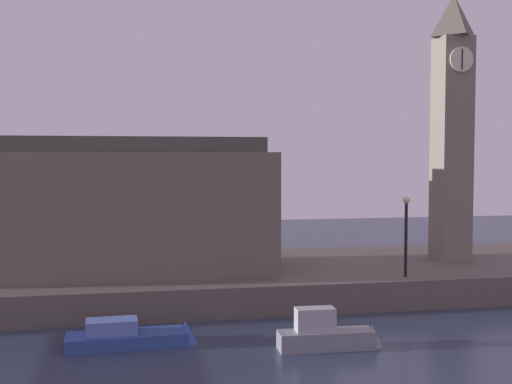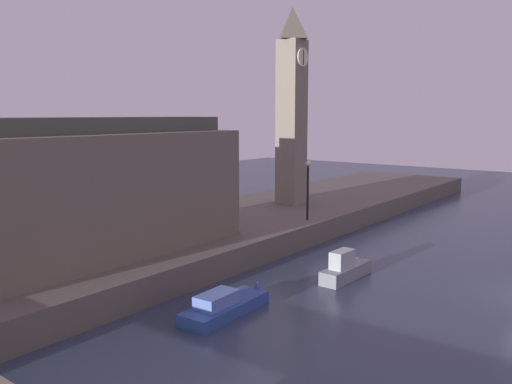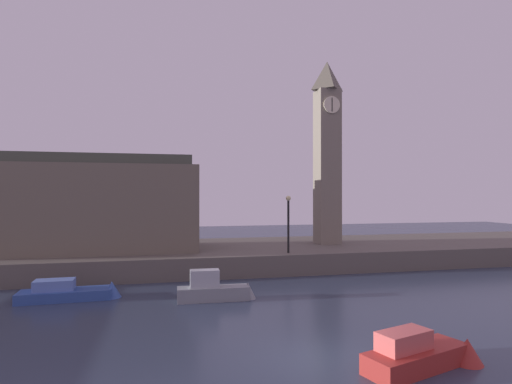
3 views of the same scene
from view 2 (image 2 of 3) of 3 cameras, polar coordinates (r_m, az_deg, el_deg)
The scene contains 6 objects.
far_embankment at distance 37.72m, azimuth -3.41°, elevation -4.03°, with size 70.00×12.00×1.50m, color #5B544C.
clock_tower at distance 43.36m, azimuth 3.85°, elevation 9.32°, with size 2.08×2.13×15.68m.
parliament_hall at distance 28.61m, azimuth -18.56°, elevation 0.30°, with size 17.30×6.48×10.37m.
streetlamp at distance 36.98m, azimuth 5.58°, elevation 0.90°, with size 0.36×0.36×4.13m.
boat_tour_blue at distance 24.69m, azimuth -2.34°, elevation -11.71°, with size 5.52×1.77×1.42m.
boat_cruiser_grey at distance 29.55m, azimuth 9.85°, elevation -8.04°, with size 4.33×1.17×1.75m.
Camera 2 is at (-27.83, -4.14, 8.85)m, focal length 37.25 mm.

